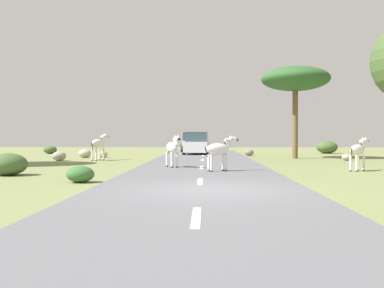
# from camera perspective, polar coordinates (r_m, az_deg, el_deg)

# --- Properties ---
(ground_plane) EXTENTS (90.00, 90.00, 0.00)m
(ground_plane) POSITION_cam_1_polar(r_m,az_deg,el_deg) (11.75, 2.45, -6.20)
(ground_plane) COLOR olive
(road) EXTENTS (6.00, 64.00, 0.05)m
(road) POSITION_cam_1_polar(r_m,az_deg,el_deg) (11.74, 0.96, -6.08)
(road) COLOR slate
(road) RESTS_ON ground_plane
(lane_markings) EXTENTS (0.16, 56.00, 0.01)m
(lane_markings) POSITION_cam_1_polar(r_m,az_deg,el_deg) (10.75, 0.89, -6.59)
(lane_markings) COLOR silver
(lane_markings) RESTS_ON road
(zebra_0) EXTENTS (0.87, 1.50, 1.50)m
(zebra_0) POSITION_cam_1_polar(r_m,az_deg,el_deg) (19.83, -2.55, -0.49)
(zebra_0) COLOR silver
(zebra_0) RESTS_ON road
(zebra_1) EXTENTS (1.45, 0.89, 1.46)m
(zebra_1) POSITION_cam_1_polar(r_m,az_deg,el_deg) (17.72, 3.59, -0.75)
(zebra_1) COLOR silver
(zebra_1) RESTS_ON road
(zebra_2) EXTENTS (1.23, 1.22, 1.45)m
(zebra_2) POSITION_cam_1_polar(r_m,az_deg,el_deg) (19.64, 20.94, -0.80)
(zebra_2) COLOR silver
(zebra_2) RESTS_ON ground_plane
(zebra_3) EXTENTS (0.92, 1.67, 1.66)m
(zebra_3) POSITION_cam_1_polar(r_m,az_deg,el_deg) (26.76, -12.11, -0.01)
(zebra_3) COLOR silver
(zebra_3) RESTS_ON ground_plane
(car_0) EXTENTS (2.22, 4.44, 1.74)m
(car_0) POSITION_cam_1_polar(r_m,az_deg,el_deg) (34.23, 0.67, 0.01)
(car_0) COLOR silver
(car_0) RESTS_ON road
(car_1) EXTENTS (2.08, 4.37, 1.74)m
(car_1) POSITION_cam_1_polar(r_m,az_deg,el_deg) (40.81, 0.00, 0.18)
(car_1) COLOR white
(car_1) RESTS_ON road
(tree_0) EXTENTS (4.47, 4.47, 6.00)m
(tree_0) POSITION_cam_1_polar(r_m,az_deg,el_deg) (29.48, 13.38, 8.21)
(tree_0) COLOR brown
(tree_0) RESTS_ON ground_plane
(bush_0) EXTENTS (1.40, 1.26, 0.84)m
(bush_0) POSITION_cam_1_polar(r_m,az_deg,el_deg) (17.71, -22.90, -2.46)
(bush_0) COLOR #425B2D
(bush_0) RESTS_ON ground_plane
(bush_1) EXTENTS (1.11, 1.00, 0.66)m
(bush_1) POSITION_cam_1_polar(r_m,az_deg,el_deg) (37.84, -18.09, -0.72)
(bush_1) COLOR #425B2D
(bush_1) RESTS_ON ground_plane
(bush_2) EXTENTS (0.89, 0.80, 0.53)m
(bush_2) POSITION_cam_1_polar(r_m,az_deg,el_deg) (14.31, -14.42, -3.85)
(bush_2) COLOR #386633
(bush_2) RESTS_ON ground_plane
(bush_4) EXTENTS (1.76, 1.58, 1.05)m
(bush_4) POSITION_cam_1_polar(r_m,az_deg,el_deg) (38.41, 17.26, -0.40)
(bush_4) COLOR #425B2D
(bush_4) RESTS_ON ground_plane
(rock_0) EXTENTS (0.54, 0.50, 0.38)m
(rock_0) POSITION_cam_1_polar(r_m,az_deg,el_deg) (27.83, 19.56, -1.66)
(rock_0) COLOR #A89E8C
(rock_0) RESTS_ON ground_plane
(rock_1) EXTENTS (0.69, 0.59, 0.49)m
(rock_1) POSITION_cam_1_polar(r_m,az_deg,el_deg) (32.62, 7.48, -1.11)
(rock_1) COLOR gray
(rock_1) RESTS_ON ground_plane
(rock_2) EXTENTS (0.61, 0.57, 0.45)m
(rock_2) POSITION_cam_1_polar(r_m,az_deg,el_deg) (30.38, -11.56, -1.33)
(rock_2) COLOR #A89E8C
(rock_2) RESTS_ON ground_plane
(rock_3) EXTENTS (0.88, 0.74, 0.58)m
(rock_3) POSITION_cam_1_polar(r_m,az_deg,el_deg) (30.38, -13.85, -1.21)
(rock_3) COLOR #A89E8C
(rock_3) RESTS_ON ground_plane
(rock_4) EXTENTS (0.82, 0.77, 0.56)m
(rock_4) POSITION_cam_1_polar(r_m,az_deg,el_deg) (27.12, -17.01, -1.52)
(rock_4) COLOR gray
(rock_4) RESTS_ON ground_plane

